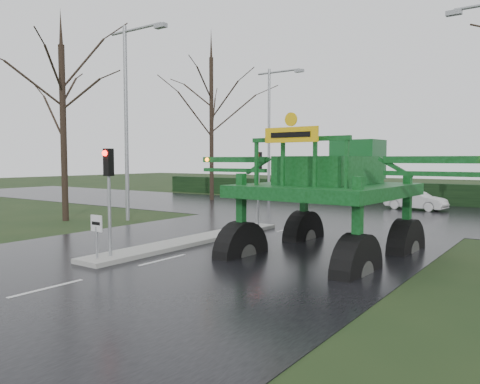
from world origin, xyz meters
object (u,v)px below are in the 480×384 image
Objects in this scene: street_light_left_near at (130,105)px; street_light_left_far at (272,122)px; traffic_signal_mid at (258,172)px; white_sedan at (415,210)px; traffic_signal_near at (109,179)px; keep_left_sign at (97,230)px; crop_sprayer at (246,174)px.

street_light_left_near and street_light_left_far have the same top height.
street_light_left_near is 1.00× the size of street_light_left_far.
traffic_signal_mid is 7.83m from street_light_left_near.
street_light_left_far is 12.25m from white_sedan.
street_light_left_far is at bearing 97.81° from white_sedan.
traffic_signal_near is at bearing 178.43° from white_sedan.
keep_left_sign is at bearing -72.22° from street_light_left_far.
street_light_left_near reaches higher than traffic_signal_near.
traffic_signal_mid is 0.35× the size of street_light_left_near.
traffic_signal_near is 0.35× the size of street_light_left_near.
street_light_left_far is 20.42m from crop_sprayer.
street_light_left_near is 0.98× the size of crop_sprayer.
keep_left_sign is 0.13× the size of crop_sprayer.
white_sedan is at bearing -0.91° from street_light_left_far.
keep_left_sign is 21.69m from white_sedan.
traffic_signal_near is (0.00, 0.49, 1.53)m from keep_left_sign.
street_light_left_far reaches higher than traffic_signal_mid.
traffic_signal_mid is at bearing 90.00° from traffic_signal_near.
street_light_left_far is at bearing 90.00° from street_light_left_near.
crop_sprayer reaches higher than white_sedan.
street_light_left_far is at bearing 107.78° from keep_left_sign.
traffic_signal_mid is 0.34× the size of crop_sprayer.
traffic_signal_near is at bearing -127.67° from crop_sprayer.
white_sedan is at bearing 72.94° from traffic_signal_mid.
street_light_left_near is 2.68× the size of white_sedan.
traffic_signal_near reaches higher than keep_left_sign.
traffic_signal_near is 21.34m from white_sedan.
traffic_signal_mid reaches higher than white_sedan.
white_sedan is (3.79, 20.84, -2.59)m from traffic_signal_near.
street_light_left_far reaches higher than white_sedan.
keep_left_sign is 11.32m from street_light_left_near.
keep_left_sign is 23.11m from street_light_left_far.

